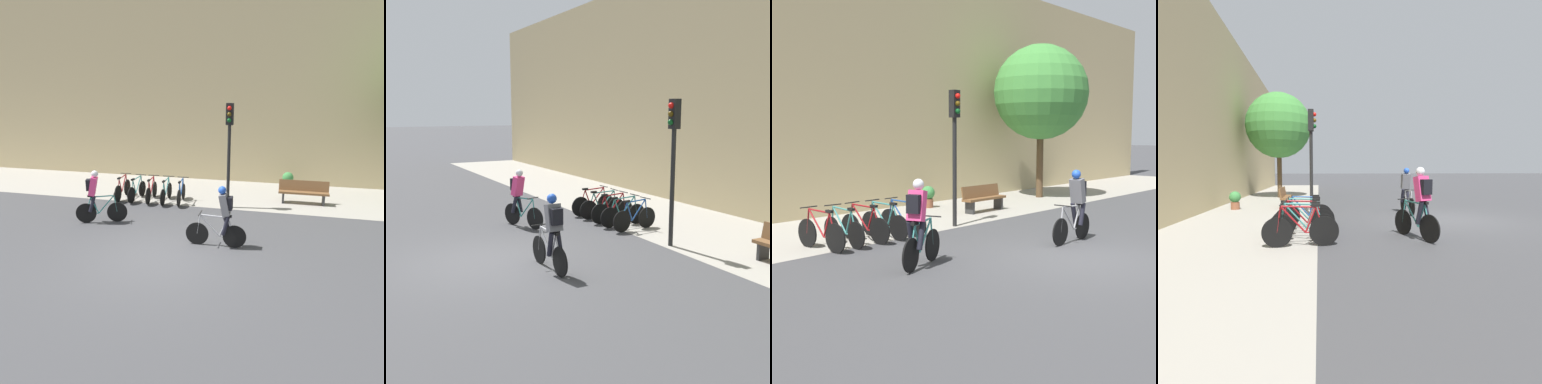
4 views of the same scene
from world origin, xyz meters
TOP-DOWN VIEW (x-y plane):
  - ground at (0.00, 0.00)m, footprint 200.00×200.00m
  - kerb_strip at (0.00, 6.75)m, footprint 44.00×4.50m
  - building_facade at (0.00, 9.30)m, footprint 44.00×0.60m
  - cyclist_pink at (-2.91, 2.02)m, footprint 1.59×0.69m
  - cyclist_grey at (1.49, 1.06)m, footprint 1.73×0.46m
  - parked_bike_0 at (-3.26, 4.86)m, footprint 0.46×1.71m
  - parked_bike_1 at (-2.64, 4.86)m, footprint 0.46×1.68m
  - parked_bike_2 at (-2.02, 4.86)m, footprint 0.46×1.67m
  - parked_bike_3 at (-1.40, 4.86)m, footprint 0.46×1.69m
  - parked_bike_4 at (-0.78, 4.86)m, footprint 0.46×1.61m
  - traffic_light_pole at (1.07, 4.72)m, footprint 0.26×0.30m
  - bench at (3.84, 5.97)m, footprint 1.88×0.44m
  - street_tree_0 at (8.50, 6.81)m, footprint 3.84×3.84m
  - potted_plant at (3.24, 8.02)m, footprint 0.48×0.48m

SIDE VIEW (x-z plane):
  - ground at x=0.00m, z-range 0.00..0.00m
  - kerb_strip at x=0.00m, z-range 0.00..0.01m
  - parked_bike_1 at x=-2.64m, z-range -0.09..0.87m
  - parked_bike_4 at x=-0.78m, z-range -0.09..0.87m
  - parked_bike_3 at x=-1.40m, z-range -0.09..0.87m
  - parked_bike_2 at x=-2.02m, z-range -0.09..0.87m
  - parked_bike_0 at x=-3.26m, z-range -0.08..0.89m
  - potted_plant at x=3.24m, z-range 0.05..0.83m
  - bench at x=3.84m, z-range 0.03..0.92m
  - cyclist_grey at x=1.49m, z-range 0.06..1.83m
  - cyclist_pink at x=-2.91m, z-range 0.06..1.83m
  - traffic_light_pole at x=1.07m, z-range 0.73..4.58m
  - street_tree_0 at x=8.50m, z-range 1.18..7.40m
  - building_facade at x=0.00m, z-range 0.00..8.83m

